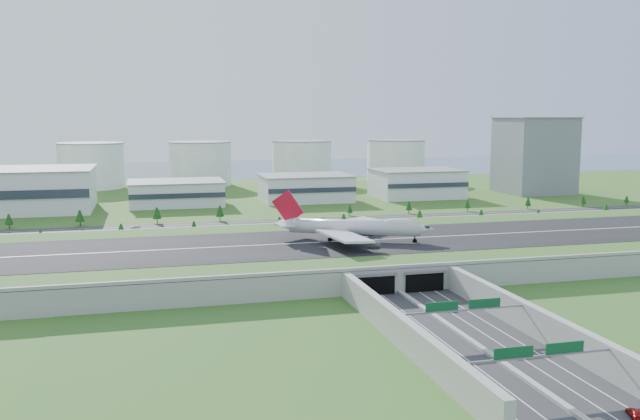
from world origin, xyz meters
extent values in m
plane|color=#3B5119|center=(0.00, 0.00, 0.00)|extent=(1200.00, 1200.00, 0.00)
cube|color=gray|center=(0.00, 0.00, 4.00)|extent=(520.00, 100.00, 8.00)
cube|color=#295E20|center=(0.00, 0.00, 8.08)|extent=(520.00, 100.00, 0.16)
cube|color=black|center=(0.00, 0.00, 8.22)|extent=(520.00, 58.00, 0.12)
cube|color=silver|center=(0.00, 0.00, 8.30)|extent=(520.00, 0.90, 0.02)
cube|color=gray|center=(0.00, -49.40, 8.60)|extent=(520.00, 1.20, 1.20)
cube|color=#28282B|center=(0.00, -110.00, 0.06)|extent=(34.00, 120.00, 0.12)
cube|color=gray|center=(0.00, -110.00, 0.45)|extent=(1.60, 120.00, 0.90)
cube|color=gray|center=(-18.20, -100.00, 4.00)|extent=(2.40, 100.00, 8.00)
cube|color=gray|center=(18.20, -100.00, 4.00)|extent=(2.40, 100.00, 8.00)
cube|color=black|center=(-8.50, -50.20, 3.20)|extent=(13.00, 1.20, 6.00)
cube|color=black|center=(8.50, -50.20, 3.20)|extent=(13.00, 1.20, 6.00)
cylinder|color=gray|center=(-19.00, -95.00, 3.50)|extent=(0.70, 0.70, 7.00)
cylinder|color=gray|center=(19.00, -95.00, 3.50)|extent=(0.70, 0.70, 7.00)
cube|color=gray|center=(0.00, -95.00, 7.20)|extent=(38.00, 0.50, 0.50)
cube|color=#0C4C23|center=(-6.00, -95.10, 8.60)|extent=(9.00, 0.30, 2.40)
cube|color=#0C4C23|center=(6.00, -95.10, 8.60)|extent=(9.00, 0.30, 2.40)
cylinder|color=gray|center=(-19.00, -130.00, 3.50)|extent=(0.70, 0.70, 7.00)
cylinder|color=gray|center=(19.00, -130.00, 3.50)|extent=(0.70, 0.70, 7.00)
cube|color=gray|center=(0.00, -130.00, 7.20)|extent=(38.00, 0.50, 0.50)
cube|color=#0C4C23|center=(-6.00, -130.10, 8.60)|extent=(9.00, 0.30, 2.40)
cube|color=#0C4C23|center=(6.00, -130.10, 8.60)|extent=(9.00, 0.30, 2.40)
cube|color=#28282B|center=(0.00, 95.00, 0.06)|extent=(560.00, 36.00, 0.12)
cylinder|color=#3D2819|center=(-125.39, 73.00, 1.05)|extent=(0.50, 0.50, 2.10)
cone|color=#163F11|center=(-125.39, 73.00, 3.74)|extent=(3.27, 3.27, 4.21)
cylinder|color=#3D2819|center=(-90.37, 73.00, 1.31)|extent=(0.50, 0.50, 2.62)
cone|color=#163F11|center=(-90.37, 73.00, 4.66)|extent=(4.07, 4.07, 5.24)
cylinder|color=#3D2819|center=(-57.02, 73.00, 1.28)|extent=(0.50, 0.50, 2.56)
cone|color=#163F11|center=(-57.02, 73.00, 4.55)|extent=(3.98, 3.98, 5.12)
cylinder|color=#3D2819|center=(-15.48, 73.00, 1.36)|extent=(0.50, 0.50, 2.73)
cone|color=#163F11|center=(-15.48, 73.00, 4.85)|extent=(4.25, 4.25, 5.46)
cylinder|color=#3D2819|center=(17.36, 73.00, 1.41)|extent=(0.50, 0.50, 2.82)
cone|color=#163F11|center=(17.36, 73.00, 5.02)|extent=(4.39, 4.39, 5.65)
cylinder|color=#3D2819|center=(58.47, 73.00, 1.47)|extent=(0.50, 0.50, 2.94)
cone|color=#163F11|center=(58.47, 73.00, 5.22)|extent=(4.57, 4.57, 5.87)
cylinder|color=#3D2819|center=(93.60, 73.00, 1.32)|extent=(0.50, 0.50, 2.64)
cone|color=#163F11|center=(93.60, 73.00, 4.70)|extent=(4.11, 4.11, 5.28)
cylinder|color=#3D2819|center=(127.85, 73.00, 1.13)|extent=(0.50, 0.50, 2.25)
cone|color=#163F11|center=(127.85, 73.00, 4.00)|extent=(3.50, 3.50, 4.50)
cylinder|color=#3D2819|center=(170.59, 73.00, 1.38)|extent=(0.50, 0.50, 2.76)
cone|color=#163F11|center=(170.59, 73.00, 4.91)|extent=(4.29, 4.29, 5.52)
cylinder|color=#3D2819|center=(-146.38, 117.00, 1.37)|extent=(0.50, 0.50, 2.74)
cone|color=#163F11|center=(-146.38, 117.00, 4.87)|extent=(4.26, 4.26, 5.48)
cylinder|color=#3D2819|center=(-112.31, 117.00, 1.51)|extent=(0.50, 0.50, 3.02)
cone|color=#163F11|center=(-112.31, 117.00, 5.37)|extent=(4.70, 4.70, 6.04)
cylinder|color=#3D2819|center=(-73.37, 117.00, 1.52)|extent=(0.50, 0.50, 3.04)
cone|color=#163F11|center=(-73.37, 117.00, 5.41)|extent=(4.73, 4.73, 6.08)
cylinder|color=#3D2819|center=(-39.98, 117.00, 1.48)|extent=(0.50, 0.50, 2.96)
cone|color=#163F11|center=(-39.98, 117.00, 5.27)|extent=(4.61, 4.61, 5.93)
cylinder|color=#3D2819|center=(-3.91, 117.00, 1.29)|extent=(0.50, 0.50, 2.58)
cone|color=#163F11|center=(-3.91, 117.00, 4.58)|extent=(4.01, 4.01, 5.15)
cylinder|color=#3D2819|center=(34.04, 117.00, 1.12)|extent=(0.50, 0.50, 2.23)
cone|color=#163F11|center=(34.04, 117.00, 3.97)|extent=(3.47, 3.47, 4.47)
cylinder|color=#3D2819|center=(70.24, 117.00, 1.28)|extent=(0.50, 0.50, 2.57)
cone|color=#163F11|center=(70.24, 117.00, 4.56)|extent=(3.99, 3.99, 5.14)
cylinder|color=#3D2819|center=(107.68, 117.00, 1.24)|extent=(0.50, 0.50, 2.49)
cone|color=#163F11|center=(107.68, 117.00, 4.42)|extent=(3.87, 3.87, 4.97)
cylinder|color=#3D2819|center=(148.44, 117.00, 1.26)|extent=(0.50, 0.50, 2.51)
cone|color=#163F11|center=(148.44, 117.00, 4.46)|extent=(3.91, 3.91, 5.02)
cylinder|color=#3D2819|center=(187.41, 117.00, 1.19)|extent=(0.50, 0.50, 2.37)
cone|color=#163F11|center=(187.41, 117.00, 4.22)|extent=(3.69, 3.69, 4.74)
cylinder|color=#3D2819|center=(219.28, 117.00, 1.05)|extent=(0.50, 0.50, 2.10)
cone|color=#163F11|center=(219.28, 117.00, 3.73)|extent=(3.27, 3.27, 4.20)
cube|color=white|center=(-60.00, 190.00, 7.50)|extent=(58.00, 42.00, 15.00)
cube|color=white|center=(25.00, 190.00, 8.50)|extent=(58.00, 42.00, 17.00)
cube|color=white|center=(105.00, 190.00, 9.50)|extent=(58.00, 42.00, 19.00)
cube|color=slate|center=(200.00, 195.00, 27.50)|extent=(46.00, 46.00, 55.00)
cylinder|color=silver|center=(-120.00, 310.00, 17.50)|extent=(50.00, 50.00, 35.00)
cylinder|color=silver|center=(-35.00, 310.00, 17.50)|extent=(50.00, 50.00, 35.00)
cylinder|color=silver|center=(50.00, 310.00, 17.50)|extent=(50.00, 50.00, 35.00)
cylinder|color=silver|center=(135.00, 310.00, 17.50)|extent=(50.00, 50.00, 35.00)
cube|color=#3E5F77|center=(0.00, 480.00, 0.03)|extent=(1200.00, 260.00, 0.06)
cylinder|color=silver|center=(0.20, 0.38, 13.59)|extent=(49.18, 26.23, 5.86)
cone|color=silver|center=(25.27, -10.80, 13.59)|extent=(9.07, 8.33, 5.86)
cone|color=silver|center=(-24.87, 11.57, 13.95)|extent=(10.74, 9.08, 5.86)
ellipsoid|color=silver|center=(16.11, -6.72, 15.70)|extent=(13.26, 9.25, 3.60)
cube|color=silver|center=(-7.81, -13.08, 12.67)|extent=(15.60, 28.84, 1.44)
cube|color=silver|center=(4.87, 15.33, 12.67)|extent=(29.43, 25.22, 1.44)
cylinder|color=#38383D|center=(-0.29, -11.42, 10.66)|extent=(5.46, 4.45, 2.75)
cylinder|color=#38383D|center=(0.48, -22.79, 10.66)|extent=(5.46, 4.45, 2.75)
cylinder|color=#38383D|center=(8.66, 8.63, 10.66)|extent=(5.46, 4.45, 2.75)
cylinder|color=#38383D|center=(17.63, 15.65, 10.66)|extent=(5.46, 4.45, 2.75)
cube|color=silver|center=(-26.46, 5.76, 14.69)|extent=(6.50, 10.58, 0.55)
cube|color=silver|center=(-21.61, 16.63, 14.69)|extent=(11.37, 10.35, 0.55)
cube|color=#B30C22|center=(-24.03, 11.20, 20.91)|extent=(12.25, 6.07, 13.72)
cylinder|color=black|center=(21.79, -9.25, 8.78)|extent=(1.74, 0.64, 1.74)
cylinder|color=black|center=(-4.34, -0.80, 8.78)|extent=(1.74, 0.64, 1.74)
cylinder|color=black|center=(-1.95, 4.55, 8.78)|extent=(1.74, 0.64, 1.74)
cylinder|color=black|center=(-9.35, 1.44, 8.78)|extent=(1.74, 0.64, 1.74)
cylinder|color=black|center=(-6.97, 6.78, 8.78)|extent=(1.74, 0.64, 1.74)
imported|color=silver|center=(-10.71, -75.05, 0.90)|extent=(1.97, 4.63, 1.56)
imported|color=white|center=(-10.44, -115.71, 0.80)|extent=(2.77, 4.34, 1.35)
imported|color=#0B1539|center=(7.53, -70.56, 0.95)|extent=(4.25, 6.47, 1.65)
imported|color=maroon|center=(10.45, -146.61, 0.89)|extent=(3.79, 5.71, 1.54)
imported|color=black|center=(14.33, 103.69, 0.79)|extent=(4.31, 2.45, 1.34)
imported|color=silver|center=(169.30, 87.52, 0.81)|extent=(5.15, 2.73, 1.38)
imported|color=white|center=(-84.39, 101.90, 0.80)|extent=(5.07, 3.23, 1.37)
camera|label=1|loc=(-78.14, -249.89, 57.15)|focal=38.00mm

